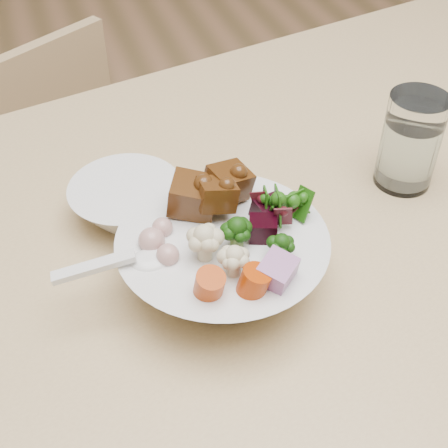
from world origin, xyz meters
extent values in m
cube|color=tan|center=(0.03, 0.05, 0.78)|extent=(1.86, 1.28, 0.04)
cube|color=tan|center=(-0.28, 0.57, 0.38)|extent=(0.49, 0.49, 0.04)
cube|color=tan|center=(-0.36, 0.71, 0.58)|extent=(0.32, 0.20, 0.39)
cylinder|color=tan|center=(-0.33, 0.36, 0.18)|extent=(0.03, 0.03, 0.36)
cylinder|color=tan|center=(-0.07, 0.51, 0.18)|extent=(0.03, 0.03, 0.36)
cylinder|color=tan|center=(-0.49, 0.62, 0.18)|extent=(0.03, 0.03, 0.36)
cylinder|color=tan|center=(-0.23, 0.77, 0.18)|extent=(0.03, 0.03, 0.36)
sphere|color=black|center=(-0.20, 0.01, 0.87)|extent=(0.04, 0.04, 0.04)
sphere|color=beige|center=(-0.24, 0.01, 0.88)|extent=(0.04, 0.04, 0.04)
cube|color=black|center=(-0.16, 0.04, 0.87)|extent=(0.04, 0.04, 0.03)
cube|color=#92588F|center=(-0.18, -0.04, 0.87)|extent=(0.05, 0.05, 0.04)
cylinder|color=#AE2A04|center=(-0.25, -0.04, 0.87)|extent=(0.03, 0.03, 0.03)
sphere|color=tan|center=(-0.27, 0.02, 0.87)|extent=(0.02, 0.02, 0.02)
ellipsoid|color=white|center=(-0.29, 0.02, 0.86)|extent=(0.05, 0.04, 0.01)
cube|color=white|center=(-0.34, 0.03, 0.87)|extent=(0.08, 0.02, 0.02)
cylinder|color=white|center=(0.07, 0.12, 0.86)|extent=(0.07, 0.07, 0.12)
cylinder|color=silver|center=(0.07, 0.12, 0.84)|extent=(0.06, 0.06, 0.08)
camera|label=1|loc=(-0.36, -0.41, 1.30)|focal=50.00mm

